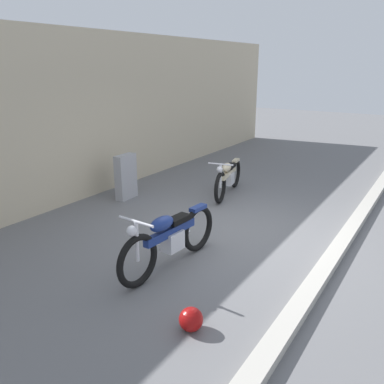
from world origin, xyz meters
TOP-DOWN VIEW (x-y plane):
  - ground_plane at (0.00, 0.00)m, footprint 40.00×40.00m
  - building_wall at (0.00, 3.87)m, footprint 18.00×0.30m
  - curb_strip at (0.00, -1.66)m, footprint 18.00×0.24m
  - stone_marker at (0.38, 2.94)m, footprint 0.53×0.22m
  - helmet at (-2.78, -0.76)m, footprint 0.27×0.27m
  - motorcycle_blue at (-1.70, 0.30)m, footprint 2.10×0.59m
  - motorcycle_cream at (1.81, 1.18)m, footprint 1.91×0.65m

SIDE VIEW (x-z plane):
  - ground_plane at x=0.00m, z-range 0.00..0.00m
  - curb_strip at x=0.00m, z-range 0.00..0.12m
  - helmet at x=-2.78m, z-range 0.00..0.27m
  - motorcycle_cream at x=1.81m, z-range -0.02..0.85m
  - motorcycle_blue at x=-1.70m, z-range -0.02..0.93m
  - stone_marker at x=0.38m, z-range 0.00..0.98m
  - building_wall at x=0.00m, z-range 0.00..3.54m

